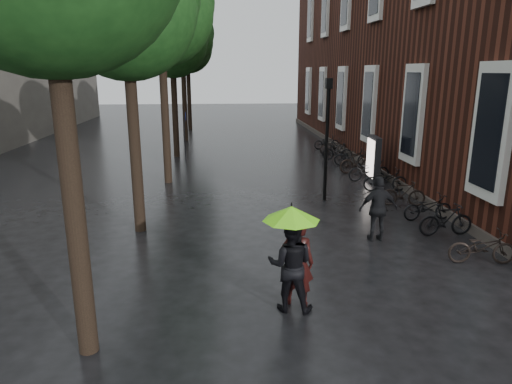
{
  "coord_description": "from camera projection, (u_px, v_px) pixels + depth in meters",
  "views": [
    {
      "loc": [
        -1.75,
        -5.94,
        4.56
      ],
      "look_at": [
        -0.75,
        6.24,
        1.3
      ],
      "focal_mm": 32.0,
      "sensor_mm": 36.0,
      "label": 1
    }
  ],
  "objects": [
    {
      "name": "ground",
      "position": [
        337.0,
        376.0,
        7.04
      ],
      "size": [
        120.0,
        120.0,
        0.0
      ],
      "primitive_type": "plane",
      "color": "black"
    },
    {
      "name": "cycle_sign",
      "position": [
        185.0,
        128.0,
        23.97
      ],
      "size": [
        0.13,
        0.45,
        2.48
      ],
      "rotation": [
        0.0,
        0.0,
        0.04
      ],
      "color": "#262628",
      "rests_on": "ground"
    },
    {
      "name": "ad_lightbox",
      "position": [
        373.0,
        159.0,
        19.18
      ],
      "size": [
        0.29,
        1.27,
        1.91
      ],
      "rotation": [
        0.0,
        0.0,
        -0.07
      ],
      "color": "black",
      "rests_on": "ground"
    },
    {
      "name": "person_burgundy",
      "position": [
        297.0,
        263.0,
        8.99
      ],
      "size": [
        0.75,
        0.61,
        1.8
      ],
      "primitive_type": "imported",
      "rotation": [
        0.0,
        0.0,
        2.84
      ],
      "color": "black",
      "rests_on": "ground"
    },
    {
      "name": "person_black",
      "position": [
        291.0,
        265.0,
        8.79
      ],
      "size": [
        1.06,
        0.91,
        1.87
      ],
      "primitive_type": "imported",
      "rotation": [
        0.0,
        0.0,
        2.89
      ],
      "color": "black",
      "rests_on": "ground"
    },
    {
      "name": "pedestrian_walking",
      "position": [
        378.0,
        209.0,
        12.45
      ],
      "size": [
        1.06,
        0.44,
        1.81
      ],
      "primitive_type": "imported",
      "rotation": [
        0.0,
        0.0,
        3.14
      ],
      "color": "black",
      "rests_on": "ground"
    },
    {
      "name": "lamp_post",
      "position": [
        327.0,
        128.0,
        15.96
      ],
      "size": [
        0.22,
        0.22,
        4.31
      ],
      "rotation": [
        0.0,
        0.0,
        0.13
      ],
      "color": "black",
      "rests_on": "ground"
    },
    {
      "name": "parked_bicycles",
      "position": [
        370.0,
        170.0,
        19.37
      ],
      "size": [
        2.05,
        17.67,
        1.04
      ],
      "color": "black",
      "rests_on": "ground"
    },
    {
      "name": "brick_building",
      "position": [
        439.0,
        44.0,
        25.06
      ],
      "size": [
        10.2,
        33.2,
        12.0
      ],
      "color": "#38160F",
      "rests_on": "ground"
    },
    {
      "name": "lime_umbrella",
      "position": [
        291.0,
        213.0,
        8.57
      ],
      "size": [
        1.11,
        1.11,
        1.63
      ],
      "rotation": [
        0.0,
        0.0,
        0.22
      ],
      "color": "black",
      "rests_on": "ground"
    },
    {
      "name": "street_trees",
      "position": [
        166.0,
        29.0,
        20.41
      ],
      "size": [
        4.33,
        34.03,
        8.91
      ],
      "color": "black",
      "rests_on": "ground"
    }
  ]
}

